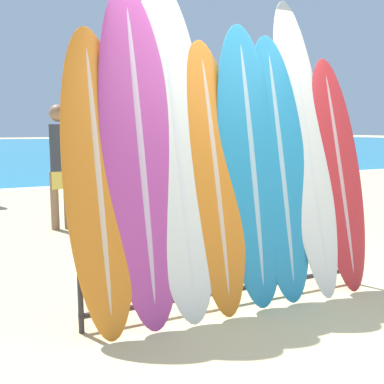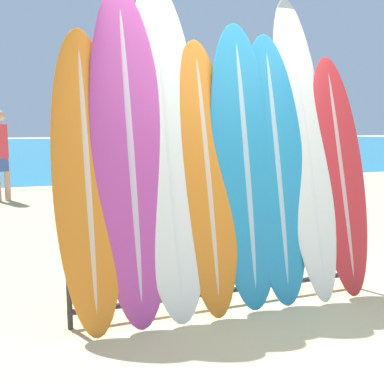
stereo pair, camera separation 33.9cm
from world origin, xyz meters
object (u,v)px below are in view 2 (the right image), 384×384
Objects in this scene: surfboard_slot_5 at (276,167)px; surfboard_slot_6 at (304,144)px; surfboard_slot_4 at (245,164)px; surfboard_slot_1 at (130,152)px; surfboard_slot_2 at (168,145)px; person_far_left at (153,158)px; surfboard_slot_3 at (206,175)px; person_mid_beach at (1,152)px; person_near_water at (74,161)px; surfboard_rack at (227,252)px; surfboard_slot_7 at (340,173)px; surfboard_slot_0 at (87,177)px.

surfboard_slot_6 is (0.32, 0.08, 0.19)m from surfboard_slot_5.
surfboard_slot_4 is at bearing -172.87° from surfboard_slot_6.
surfboard_slot_1 is 0.93m from surfboard_slot_4.
person_far_left is at bearing 75.39° from surfboard_slot_2.
surfboard_slot_3 is 6.65m from person_mid_beach.
person_near_water is at bearing 95.81° from surfboard_slot_2.
surfboard_slot_5 reaches higher than person_far_left.
surfboard_rack is 0.99m from surfboard_slot_2.
surfboard_slot_2 is at bearing 177.51° from surfboard_slot_7.
surfboard_slot_0 is 1.04× the size of surfboard_slot_7.
surfboard_slot_5 reaches higher than surfboard_slot_0.
surfboard_rack is at bearing -89.60° from person_mid_beach.
surfboard_slot_2 reaches higher than surfboard_slot_7.
surfboard_slot_4 is at bearing -2.64° from surfboard_slot_1.
surfboard_slot_1 is 1.60× the size of person_far_left.
surfboard_slot_2 reaches higher than surfboard_slot_6.
surfboard_slot_3 reaches higher than surfboard_slot_7.
surfboard_slot_1 is 1.54m from surfboard_slot_6.
surfboard_slot_1 reaches higher than person_near_water.
surfboard_slot_1 reaches higher than surfboard_slot_4.
surfboard_slot_2 is 3.40m from person_near_water.
surfboard_slot_2 is 1.67× the size of person_far_left.
surfboard_slot_4 is 3.58m from person_near_water.
surfboard_slot_1 is at bearing 97.92° from person_near_water.
surfboard_slot_4 is at bearing 112.94° from person_near_water.
surfboard_slot_2 reaches higher than surfboard_slot_3.
person_mid_beach is (-1.14, 6.38, -0.28)m from surfboard_slot_1.
person_near_water is 2.62m from person_far_left.
surfboard_slot_5 is (0.29, 0.00, -0.03)m from surfboard_slot_4.
surfboard_rack is 0.72m from surfboard_slot_4.
surfboard_slot_7 is (0.94, 0.00, -0.11)m from surfboard_slot_4.
surfboard_slot_4 is 0.94m from surfboard_slot_7.
surfboard_slot_6 is 6.89m from person_mid_beach.
person_mid_beach is (-2.35, 6.42, -0.13)m from surfboard_slot_5.
person_mid_beach is at bearing 106.41° from surfboard_rack.
surfboard_slot_4 is 6.75m from person_mid_beach.
surfboard_slot_0 is 0.36m from surfboard_slot_1.
surfboard_slot_3 is at bearing -171.38° from person_far_left.
surfboard_slot_7 is at bearing 1.85° from surfboard_rack.
surfboard_slot_2 is 1.24m from surfboard_slot_6.
person_far_left is at bearing 72.50° from surfboard_slot_1.
surfboard_slot_1 is (0.32, 0.03, 0.17)m from surfboard_slot_0.
surfboard_slot_2 is 1.14× the size of surfboard_slot_4.
surfboard_rack is 0.96× the size of surfboard_slot_2.
surfboard_slot_2 reaches higher than surfboard_slot_5.
surfboard_slot_0 is at bearing 179.64° from person_far_left.
surfboard_slot_3 is at bearing -90.94° from person_mid_beach.
surfboard_slot_7 is 7.09m from person_mid_beach.
surfboard_slot_1 is at bearing -178.75° from surfboard_slot_6.
surfboard_slot_2 is 1.48× the size of person_near_water.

